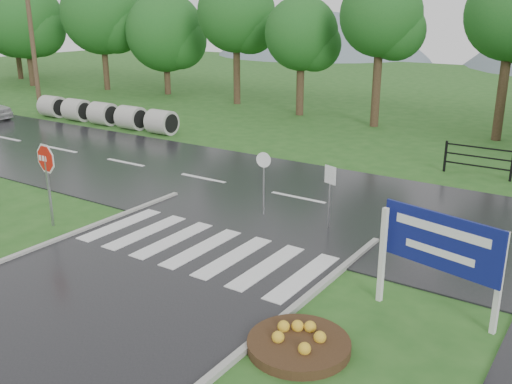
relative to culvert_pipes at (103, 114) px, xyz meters
The scene contains 11 objects.
ground 21.11m from the culvert_pipes, 45.30° to the right, with size 120.00×120.00×0.00m, color #26581D.
main_road 15.67m from the culvert_pipes, 18.62° to the right, with size 90.00×8.00×0.04m, color black.
crosswalk 17.91m from the culvert_pipes, 33.97° to the right, with size 6.50×2.80×0.02m.
treeline 18.23m from the culvert_pipes, 29.60° to the left, with size 83.20×5.20×10.00m.
culvert_pipes is the anchor object (origin of this frame).
stop_sign 15.06m from the culvert_pipes, 47.32° to the right, with size 1.14×0.14×2.57m.
estate_billboard 23.12m from the culvert_pipes, 25.53° to the right, with size 2.48×0.62×2.21m.
flower_bed 22.90m from the culvert_pipes, 33.16° to the right, with size 1.91×1.91×0.38m.
reg_sign_small 18.27m from the culvert_pipes, 22.18° to the right, with size 0.40×0.15×1.87m.
reg_sign_round 16.33m from the culvert_pipes, 25.24° to the right, with size 0.46×0.09×1.97m.
utility_pole_west 7.02m from the culvert_pipes, behind, with size 1.38×0.54×8.03m.
Camera 1 is at (8.73, -5.50, 5.99)m, focal length 40.00 mm.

